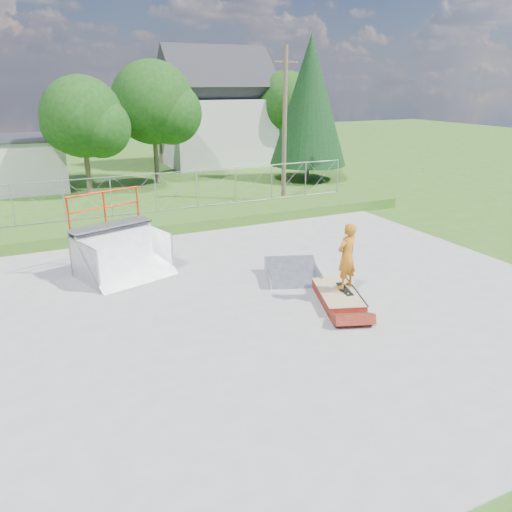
# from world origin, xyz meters

# --- Properties ---
(ground) EXTENTS (120.00, 120.00, 0.00)m
(ground) POSITION_xyz_m (0.00, 0.00, 0.00)
(ground) COLOR #355F1B
(ground) RESTS_ON ground
(concrete_pad) EXTENTS (20.00, 16.00, 0.04)m
(concrete_pad) POSITION_xyz_m (0.00, 0.00, 0.02)
(concrete_pad) COLOR #979895
(concrete_pad) RESTS_ON ground
(grass_berm) EXTENTS (24.00, 3.00, 0.50)m
(grass_berm) POSITION_xyz_m (0.00, 9.50, 0.25)
(grass_berm) COLOR #355F1B
(grass_berm) RESTS_ON ground
(grind_box) EXTENTS (1.80, 2.52, 0.34)m
(grind_box) POSITION_xyz_m (2.56, -0.66, 0.17)
(grind_box) COLOR maroon
(grind_box) RESTS_ON concrete_pad
(quarter_pipe) EXTENTS (3.33, 3.06, 2.75)m
(quarter_pipe) POSITION_xyz_m (-2.74, 4.14, 1.37)
(quarter_pipe) COLOR gray
(quarter_pipe) RESTS_ON concrete_pad
(flat_bank_ramp) EXTENTS (2.21, 2.28, 0.52)m
(flat_bank_ramp) POSITION_xyz_m (2.18, 1.42, 0.26)
(flat_bank_ramp) COLOR gray
(flat_bank_ramp) RESTS_ON concrete_pad
(skateboard) EXTENTS (0.32, 0.82, 0.13)m
(skateboard) POSITION_xyz_m (2.75, -0.72, 0.38)
(skateboard) COLOR black
(skateboard) RESTS_ON grind_box
(skater) EXTENTS (0.82, 0.66, 1.96)m
(skater) POSITION_xyz_m (2.75, -0.72, 1.36)
(skater) COLOR #C46C17
(skater) RESTS_ON grind_box
(chain_link_fence) EXTENTS (20.00, 0.06, 1.80)m
(chain_link_fence) POSITION_xyz_m (0.00, 10.50, 1.40)
(chain_link_fence) COLOR #9A9CA2
(chain_link_fence) RESTS_ON grass_berm
(gable_house) EXTENTS (8.40, 6.08, 8.94)m
(gable_house) POSITION_xyz_m (9.00, 26.00, 3.84)
(gable_house) COLOR silver
(gable_house) RESTS_ON ground
(utility_pole) EXTENTS (0.24, 0.24, 8.00)m
(utility_pole) POSITION_xyz_m (7.50, 12.00, 4.00)
(utility_pole) COLOR brown
(utility_pole) RESTS_ON ground
(tree_left_near) EXTENTS (4.76, 4.48, 6.65)m
(tree_left_near) POSITION_xyz_m (-1.75, 17.83, 4.24)
(tree_left_near) COLOR brown
(tree_left_near) RESTS_ON ground
(tree_center) EXTENTS (5.44, 5.12, 7.60)m
(tree_center) POSITION_xyz_m (2.78, 19.81, 4.85)
(tree_center) COLOR brown
(tree_center) RESTS_ON ground
(tree_right_far) EXTENTS (5.10, 4.80, 7.12)m
(tree_right_far) POSITION_xyz_m (14.27, 23.82, 4.54)
(tree_right_far) COLOR brown
(tree_right_far) RESTS_ON ground
(tree_back_mid) EXTENTS (4.08, 3.84, 5.70)m
(tree_back_mid) POSITION_xyz_m (5.21, 27.86, 3.63)
(tree_back_mid) COLOR brown
(tree_back_mid) RESTS_ON ground
(conifer_tree) EXTENTS (5.04, 5.04, 9.10)m
(conifer_tree) POSITION_xyz_m (12.00, 17.00, 5.05)
(conifer_tree) COLOR brown
(conifer_tree) RESTS_ON ground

